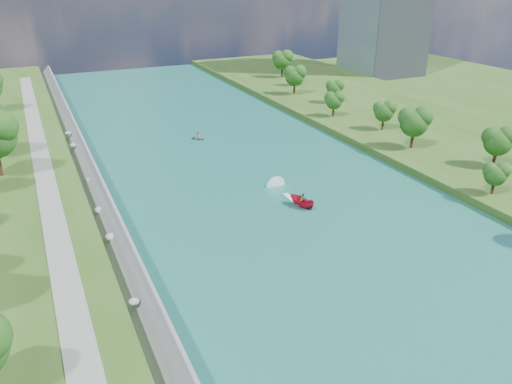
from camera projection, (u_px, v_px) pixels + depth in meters
name	position (u px, v px, depth m)	size (l,w,h in m)	color
ground	(323.00, 245.00, 67.38)	(260.00, 260.00, 0.00)	#2D5119
river_water	(260.00, 190.00, 83.91)	(55.00, 240.00, 0.10)	#1A655D
berm_east	(477.00, 146.00, 102.63)	(44.00, 240.00, 1.50)	#2D5119
riprap_bank	(102.00, 212.00, 72.65)	(3.88, 236.00, 4.05)	slate
riverside_path	(51.00, 207.00, 69.99)	(3.00, 200.00, 0.10)	gray
trees_east	(430.00, 126.00, 96.25)	(18.70, 143.81, 11.89)	#134714
motorboat	(298.00, 199.00, 78.72)	(3.60, 19.20, 2.20)	#B70E27
raft	(198.00, 138.00, 108.50)	(3.51, 3.64, 1.71)	gray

